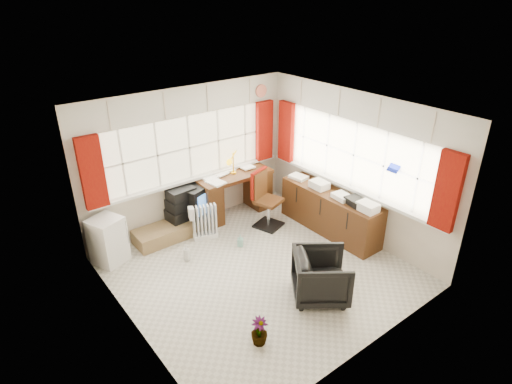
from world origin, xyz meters
TOP-DOWN VIEW (x-y plane):
  - ground at (0.00, 0.00)m, footprint 4.00×4.00m
  - room_walls at (0.00, 0.00)m, footprint 4.00×4.00m
  - window_back at (0.00, 1.94)m, footprint 3.70×0.12m
  - window_right at (1.94, 0.00)m, footprint 0.12×3.70m
  - curtains at (0.92, 0.93)m, footprint 3.83×3.83m
  - overhead_cabinets at (0.98, 0.98)m, footprint 3.98×3.98m
  - desk at (0.76, 1.80)m, footprint 1.45×0.73m
  - desk_lamp at (0.78, 1.78)m, footprint 0.18×0.16m
  - task_chair at (0.94, 1.09)m, footprint 0.56×0.58m
  - office_chair at (0.31, -0.98)m, footprint 1.05×1.05m
  - radiator at (-0.15, 1.34)m, footprint 0.45×0.29m
  - credenza at (1.73, 0.20)m, footprint 0.50×2.00m
  - file_tray at (1.72, -0.33)m, footprint 0.29×0.35m
  - tv_bench at (-0.55, 1.72)m, footprint 1.40×0.50m
  - crt_tv at (-0.03, 1.86)m, footprint 0.75×0.71m
  - hifi_stack at (-0.32, 1.80)m, footprint 0.58×0.40m
  - mini_fridge at (-1.71, 1.68)m, footprint 0.58×0.58m
  - spray_bottle_a at (-0.74, 0.95)m, footprint 0.15×0.15m
  - spray_bottle_b at (0.18, 0.76)m, footprint 0.13×0.13m
  - flower_vase at (-0.92, -1.15)m, footprint 0.23×0.23m

SIDE VIEW (x-z plane):
  - ground at x=0.00m, z-range 0.00..0.00m
  - spray_bottle_b at x=0.18m, z-range 0.00..0.21m
  - tv_bench at x=-0.55m, z-range 0.00..0.25m
  - spray_bottle_a at x=-0.74m, z-range 0.00..0.29m
  - flower_vase at x=-0.92m, z-range 0.00..0.37m
  - radiator at x=-0.15m, z-range -0.06..0.57m
  - office_chair at x=0.31m, z-range 0.00..0.69m
  - mini_fridge at x=-1.71m, z-range 0.00..0.76m
  - credenza at x=1.73m, z-range -0.03..0.82m
  - desk at x=0.76m, z-range 0.03..0.90m
  - hifi_stack at x=-0.32m, z-range 0.23..0.81m
  - crt_tv at x=-0.03m, z-range 0.25..0.80m
  - task_chair at x=0.94m, z-range 0.03..1.09m
  - file_tray at x=1.72m, z-range 0.75..0.86m
  - window_back at x=0.00m, z-range -0.85..2.75m
  - window_right at x=1.94m, z-range -0.85..2.75m
  - desk_lamp at x=0.78m, z-range 0.92..1.36m
  - curtains at x=0.92m, z-range 0.88..2.03m
  - room_walls at x=0.00m, z-range -0.50..3.50m
  - overhead_cabinets at x=0.98m, z-range 2.01..2.49m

